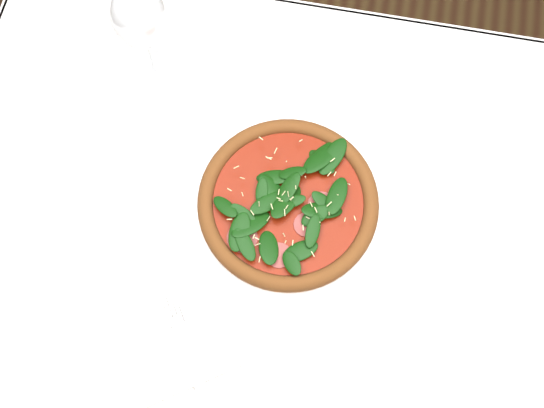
% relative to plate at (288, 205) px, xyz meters
% --- Properties ---
extents(ground, '(6.00, 6.00, 0.00)m').
position_rel_plate_xyz_m(ground, '(0.05, -0.03, -0.76)').
color(ground, brown).
rests_on(ground, ground).
extents(dining_table, '(1.21, 0.81, 0.75)m').
position_rel_plate_xyz_m(dining_table, '(0.05, -0.03, -0.11)').
color(dining_table, white).
rests_on(dining_table, ground).
extents(plate, '(0.32, 0.32, 0.01)m').
position_rel_plate_xyz_m(plate, '(0.00, 0.00, 0.00)').
color(plate, white).
rests_on(plate, dining_table).
extents(pizza, '(0.32, 0.32, 0.04)m').
position_rel_plate_xyz_m(pizza, '(-0.00, 0.00, 0.02)').
color(pizza, '#9F5E26').
rests_on(pizza, plate).
extents(wine_glass, '(0.08, 0.08, 0.20)m').
position_rel_plate_xyz_m(wine_glass, '(-0.26, 0.19, 0.13)').
color(wine_glass, white).
rests_on(wine_glass, dining_table).
extents(napkin, '(0.18, 0.15, 0.01)m').
position_rel_plate_xyz_m(napkin, '(-0.09, -0.25, -0.00)').
color(napkin, white).
rests_on(napkin, dining_table).
extents(fork, '(0.10, 0.14, 0.00)m').
position_rel_plate_xyz_m(fork, '(-0.11, -0.22, 0.01)').
color(fork, silver).
rests_on(fork, napkin).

